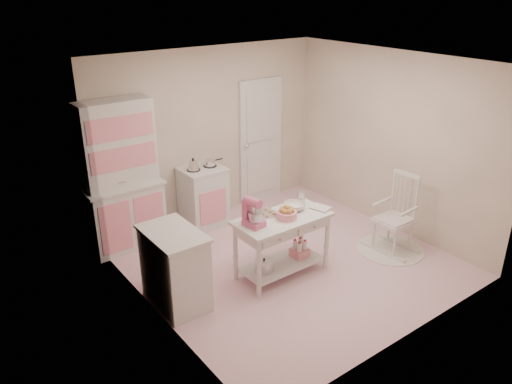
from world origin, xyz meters
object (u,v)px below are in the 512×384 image
Objects in this scene: stove at (203,197)px; stand_mixer at (254,213)px; work_table at (282,246)px; base_cabinet at (175,268)px; bread_basket at (287,215)px; rocking_chair at (394,214)px; hutch at (122,177)px.

stand_mixer is at bearing -101.41° from stove.
work_table is 0.71m from stand_mixer.
base_cabinet is 3.68× the size of bread_basket.
rocking_chair reaches higher than base_cabinet.
hutch reaches higher than stove.
stand_mixer reaches higher than base_cabinet.
rocking_chair is at bearing -53.08° from stove.
stove is 2.02m from base_cabinet.
base_cabinet is at bearing -130.17° from stove.
stand_mixer is at bearing 162.66° from rocking_chair.
bread_basket is (0.44, -0.07, -0.12)m from stand_mixer.
stove is (1.20, -0.05, -0.58)m from hutch.
hutch is at bearing 104.31° from stand_mixer.
hutch is 2.29m from bread_basket.
base_cabinet is 0.77× the size of work_table.
stove is 1.88m from bread_basket.
stand_mixer reaches higher than stove.
stove is at bearing 49.83° from base_cabinet.
stand_mixer is 0.46m from bread_basket.
work_table is 4.80× the size of bread_basket.
work_table is at bearing 111.80° from bread_basket.
bread_basket is at bearing -55.76° from hutch.
work_table is (1.26, -1.84, -0.64)m from hutch.
rocking_chair is at bearing -15.12° from work_table.
stove is 0.84× the size of rocking_chair.
stove is at bearing 67.98° from stand_mixer.
stove reaches higher than bread_basket.
stove is 2.71× the size of stand_mixer.
stand_mixer is at bearing 177.27° from work_table.
base_cabinet reaches higher than bread_basket.
stand_mixer is (-0.36, -1.77, 0.51)m from stove.
work_table is at bearing -55.46° from hutch.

